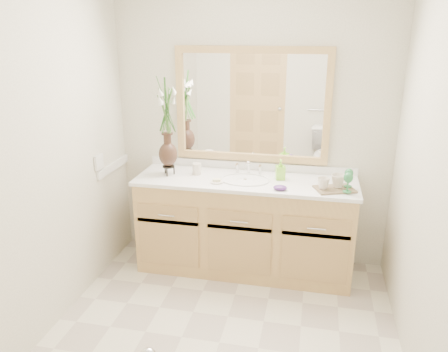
% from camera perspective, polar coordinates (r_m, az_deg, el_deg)
% --- Properties ---
extents(floor, '(2.60, 2.60, 0.00)m').
position_cam_1_polar(floor, '(3.17, -0.61, -20.92)').
color(floor, silver).
rests_on(floor, ground).
extents(wall_back, '(2.40, 0.02, 2.40)m').
position_cam_1_polar(wall_back, '(3.81, 3.63, 6.20)').
color(wall_back, white).
rests_on(wall_back, floor).
extents(wall_front, '(2.40, 0.02, 2.40)m').
position_cam_1_polar(wall_front, '(1.46, -12.45, -15.85)').
color(wall_front, white).
rests_on(wall_front, floor).
extents(wall_left, '(0.02, 2.60, 2.40)m').
position_cam_1_polar(wall_left, '(3.06, -23.18, 1.61)').
color(wall_left, white).
rests_on(wall_left, floor).
extents(wall_right, '(0.02, 2.60, 2.40)m').
position_cam_1_polar(wall_right, '(2.60, 26.02, -1.61)').
color(wall_right, white).
rests_on(wall_right, floor).
extents(vanity, '(1.80, 0.55, 0.80)m').
position_cam_1_polar(vanity, '(3.80, 2.74, -6.58)').
color(vanity, '#DBB36B').
rests_on(vanity, floor).
extents(counter, '(1.84, 0.57, 0.03)m').
position_cam_1_polar(counter, '(3.64, 2.84, -0.66)').
color(counter, white).
rests_on(counter, vanity).
extents(sink, '(0.38, 0.34, 0.23)m').
position_cam_1_polar(sink, '(3.64, 2.78, -1.33)').
color(sink, white).
rests_on(sink, counter).
extents(mirror, '(1.32, 0.04, 0.97)m').
position_cam_1_polar(mirror, '(3.75, 3.64, 9.19)').
color(mirror, white).
rests_on(mirror, wall_back).
extents(switch_plate, '(0.02, 0.12, 0.12)m').
position_cam_1_polar(switch_plate, '(3.74, -16.03, 1.76)').
color(switch_plate, white).
rests_on(switch_plate, wall_left).
extents(door, '(0.80, 0.03, 2.00)m').
position_cam_1_polar(door, '(1.72, -21.46, -19.17)').
color(door, '#DBB36B').
rests_on(door, floor).
extents(flower_vase, '(0.18, 0.18, 0.76)m').
position_cam_1_polar(flower_vase, '(3.66, -7.54, 7.88)').
color(flower_vase, black).
rests_on(flower_vase, counter).
extents(tumbler, '(0.08, 0.08, 0.10)m').
position_cam_1_polar(tumbler, '(3.75, -3.57, 0.93)').
color(tumbler, beige).
rests_on(tumbler, counter).
extents(soap_dish, '(0.11, 0.11, 0.03)m').
position_cam_1_polar(soap_dish, '(3.55, -0.94, -0.72)').
color(soap_dish, beige).
rests_on(soap_dish, counter).
extents(soap_bottle, '(0.08, 0.09, 0.15)m').
position_cam_1_polar(soap_bottle, '(3.65, 7.37, 0.72)').
color(soap_bottle, '#8CE535').
rests_on(soap_bottle, counter).
extents(purple_dish, '(0.11, 0.09, 0.04)m').
position_cam_1_polar(purple_dish, '(3.42, 7.34, -1.52)').
color(purple_dish, '#4E2571').
rests_on(purple_dish, counter).
extents(tray, '(0.35, 0.29, 0.01)m').
position_cam_1_polar(tray, '(3.50, 14.24, -1.67)').
color(tray, brown).
rests_on(tray, counter).
extents(mug_left, '(0.10, 0.10, 0.10)m').
position_cam_1_polar(mug_left, '(3.45, 12.85, -0.89)').
color(mug_left, beige).
rests_on(mug_left, tray).
extents(mug_right, '(0.13, 0.13, 0.11)m').
position_cam_1_polar(mug_right, '(3.51, 14.67, -0.57)').
color(mug_right, beige).
rests_on(mug_right, tray).
extents(goblet_front, '(0.07, 0.07, 0.16)m').
position_cam_1_polar(goblet_front, '(3.41, 15.92, -0.35)').
color(goblet_front, '#27773E').
rests_on(goblet_front, tray).
extents(goblet_back, '(0.07, 0.07, 0.15)m').
position_cam_1_polar(goblet_back, '(3.53, 16.00, 0.19)').
color(goblet_back, '#27773E').
rests_on(goblet_back, tray).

